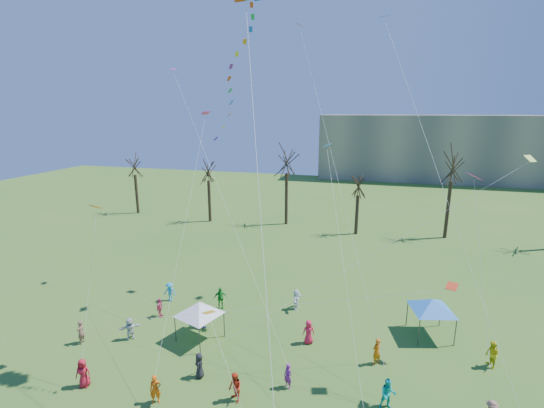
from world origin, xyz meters
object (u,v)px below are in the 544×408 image
(canopy_tent_white, at_px, (199,309))
(canopy_tent_blue, at_px, (432,305))
(distant_building, at_px, (451,148))
(big_box_kite, at_px, (240,76))

(canopy_tent_white, bearing_deg, canopy_tent_blue, 16.76)
(distant_building, bearing_deg, canopy_tent_blue, -100.26)
(big_box_kite, height_order, canopy_tent_blue, big_box_kite)
(distant_building, distance_m, canopy_tent_blue, 71.02)
(big_box_kite, bearing_deg, canopy_tent_white, 153.53)
(distant_building, distance_m, big_box_kite, 81.02)
(canopy_tent_white, distance_m, canopy_tent_blue, 16.66)
(distant_building, xyz_separation_m, big_box_kite, (-24.45, -76.55, 10.28))
(distant_building, xyz_separation_m, canopy_tent_blue, (-12.61, -69.70, -5.04))
(big_box_kite, distance_m, canopy_tent_white, 16.08)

